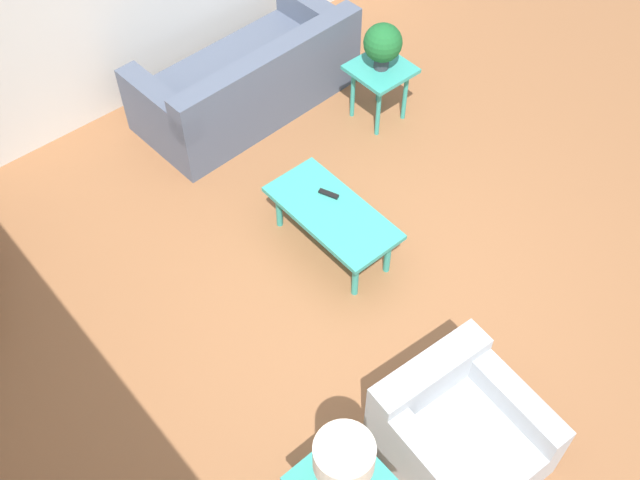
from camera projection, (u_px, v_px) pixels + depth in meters
ground_plane at (367, 285)px, 5.70m from camera, size 14.00×14.00×0.00m
sofa at (249, 81)px, 6.77m from camera, size 1.05×2.06×0.79m
armchair at (458, 432)px, 4.65m from camera, size 0.96×0.91×0.67m
coffee_table at (332, 215)px, 5.64m from camera, size 1.07×0.51×0.43m
side_table_plant at (380, 76)px, 6.54m from camera, size 0.50×0.50×0.56m
potted_plant at (383, 44)px, 6.28m from camera, size 0.33×0.33×0.42m
table_lamp at (344, 459)px, 3.91m from camera, size 0.33×0.33×0.45m
remote_control at (329, 194)px, 5.70m from camera, size 0.16×0.10×0.02m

